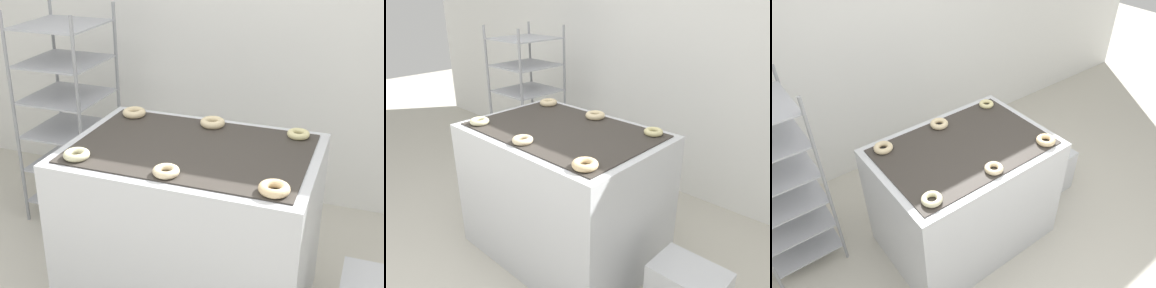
# 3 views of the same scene
# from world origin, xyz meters

# --- Properties ---
(wall_back) EXTENTS (8.00, 0.05, 2.80)m
(wall_back) POSITION_xyz_m (0.00, 2.12, 1.40)
(wall_back) COLOR white
(wall_back) RESTS_ON ground_plane
(fryer_machine) EXTENTS (1.31, 0.92, 0.97)m
(fryer_machine) POSITION_xyz_m (0.00, 0.71, 0.49)
(fryer_machine) COLOR silver
(fryer_machine) RESTS_ON ground_plane
(baking_rack_cart) EXTENTS (0.54, 0.56, 1.53)m
(baking_rack_cart) POSITION_xyz_m (-1.18, 1.37, 0.78)
(baking_rack_cart) COLOR gray
(baking_rack_cart) RESTS_ON ground_plane
(donut_near_left) EXTENTS (0.13, 0.13, 0.04)m
(donut_near_left) POSITION_xyz_m (-0.50, 0.39, 0.99)
(donut_near_left) COLOR beige
(donut_near_left) RESTS_ON fryer_machine
(donut_near_center) EXTENTS (0.13, 0.13, 0.04)m
(donut_near_center) POSITION_xyz_m (-0.01, 0.37, 0.99)
(donut_near_center) COLOR beige
(donut_near_center) RESTS_ON fryer_machine
(donut_near_right) EXTENTS (0.14, 0.14, 0.04)m
(donut_near_right) POSITION_xyz_m (0.51, 0.37, 0.99)
(donut_near_right) COLOR beige
(donut_near_right) RESTS_ON fryer_machine
(donut_far_left) EXTENTS (0.14, 0.14, 0.04)m
(donut_far_left) POSITION_xyz_m (-0.49, 1.03, 0.99)
(donut_far_left) COLOR beige
(donut_far_left) RESTS_ON fryer_machine
(donut_far_center) EXTENTS (0.14, 0.14, 0.04)m
(donut_far_center) POSITION_xyz_m (0.01, 1.03, 0.99)
(donut_far_center) COLOR beige
(donut_far_center) RESTS_ON fryer_machine
(donut_far_right) EXTENTS (0.12, 0.12, 0.04)m
(donut_far_right) POSITION_xyz_m (0.50, 1.04, 0.99)
(donut_far_right) COLOR beige
(donut_far_right) RESTS_ON fryer_machine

